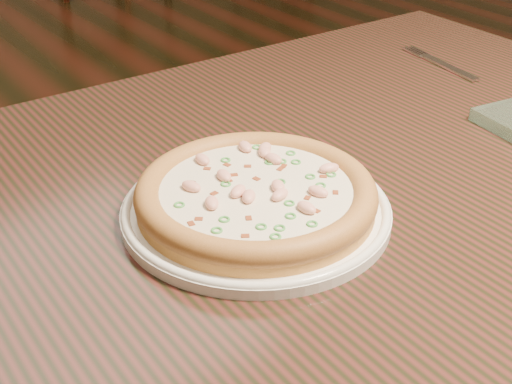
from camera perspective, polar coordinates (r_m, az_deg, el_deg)
hero_table at (r=0.93m, az=4.34°, el=-3.43°), size 1.20×0.80×0.75m
plate at (r=0.77m, az=-0.00°, el=-1.36°), size 0.29×0.29×0.02m
pizza at (r=0.76m, az=0.01°, el=-0.17°), size 0.26×0.26×0.03m
fork at (r=1.23m, az=14.68°, el=9.87°), size 0.04×0.18×0.00m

